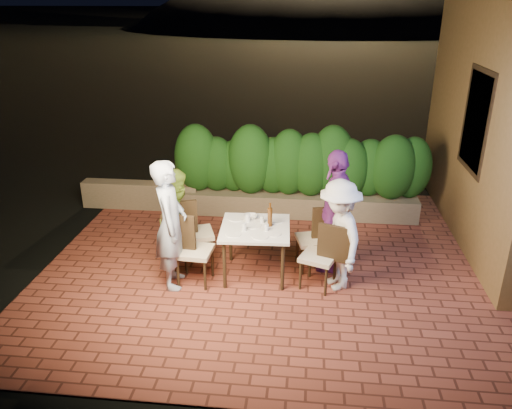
# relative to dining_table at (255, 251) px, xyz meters

# --- Properties ---
(ground) EXTENTS (400.00, 400.00, 0.00)m
(ground) POSITION_rel_dining_table_xyz_m (0.38, -0.08, -0.40)
(ground) COLOR black
(ground) RESTS_ON ground
(terrace_floor) EXTENTS (7.00, 6.00, 0.15)m
(terrace_floor) POSITION_rel_dining_table_xyz_m (0.38, 0.42, -0.45)
(terrace_floor) COLOR brown
(terrace_floor) RESTS_ON ground
(window_pane) EXTENTS (0.08, 1.00, 1.40)m
(window_pane) POSITION_rel_dining_table_xyz_m (3.20, 1.42, 1.62)
(window_pane) COLOR black
(window_pane) RESTS_ON building_wall
(window_frame) EXTENTS (0.06, 1.15, 1.55)m
(window_frame) POSITION_rel_dining_table_xyz_m (3.19, 1.42, 1.62)
(window_frame) COLOR black
(window_frame) RESTS_ON building_wall
(planter) EXTENTS (4.20, 0.55, 0.40)m
(planter) POSITION_rel_dining_table_xyz_m (0.58, 2.22, -0.17)
(planter) COLOR #736549
(planter) RESTS_ON ground
(hedge) EXTENTS (4.00, 0.70, 1.10)m
(hedge) POSITION_rel_dining_table_xyz_m (0.58, 2.22, 0.57)
(hedge) COLOR #174312
(hedge) RESTS_ON planter
(parapet) EXTENTS (2.20, 0.30, 0.50)m
(parapet) POSITION_rel_dining_table_xyz_m (-2.42, 2.22, -0.12)
(parapet) COLOR #736549
(parapet) RESTS_ON ground
(hill) EXTENTS (52.00, 40.00, 22.00)m
(hill) POSITION_rel_dining_table_xyz_m (2.38, 59.92, -4.38)
(hill) COLOR black
(hill) RESTS_ON ground
(dining_table) EXTENTS (1.00, 1.00, 0.75)m
(dining_table) POSITION_rel_dining_table_xyz_m (0.00, 0.00, 0.00)
(dining_table) COLOR white
(dining_table) RESTS_ON ground
(plate_nw) EXTENTS (0.21, 0.21, 0.01)m
(plate_nw) POSITION_rel_dining_table_xyz_m (-0.27, -0.27, 0.38)
(plate_nw) COLOR white
(plate_nw) RESTS_ON dining_table
(plate_sw) EXTENTS (0.21, 0.21, 0.01)m
(plate_sw) POSITION_rel_dining_table_xyz_m (-0.31, 0.24, 0.38)
(plate_sw) COLOR white
(plate_sw) RESTS_ON dining_table
(plate_ne) EXTENTS (0.20, 0.20, 0.01)m
(plate_ne) POSITION_rel_dining_table_xyz_m (0.27, -0.19, 0.38)
(plate_ne) COLOR white
(plate_ne) RESTS_ON dining_table
(plate_se) EXTENTS (0.21, 0.21, 0.01)m
(plate_se) POSITION_rel_dining_table_xyz_m (0.28, 0.24, 0.38)
(plate_se) COLOR white
(plate_se) RESTS_ON dining_table
(plate_centre) EXTENTS (0.23, 0.23, 0.01)m
(plate_centre) POSITION_rel_dining_table_xyz_m (-0.03, 0.04, 0.38)
(plate_centre) COLOR white
(plate_centre) RESTS_ON dining_table
(plate_front) EXTENTS (0.23, 0.23, 0.01)m
(plate_front) POSITION_rel_dining_table_xyz_m (0.10, -0.29, 0.38)
(plate_front) COLOR white
(plate_front) RESTS_ON dining_table
(glass_nw) EXTENTS (0.07, 0.07, 0.11)m
(glass_nw) POSITION_rel_dining_table_xyz_m (-0.14, -0.12, 0.43)
(glass_nw) COLOR silver
(glass_nw) RESTS_ON dining_table
(glass_sw) EXTENTS (0.07, 0.07, 0.12)m
(glass_sw) POSITION_rel_dining_table_xyz_m (-0.12, 0.17, 0.44)
(glass_sw) COLOR silver
(glass_sw) RESTS_ON dining_table
(glass_ne) EXTENTS (0.06, 0.06, 0.10)m
(glass_ne) POSITION_rel_dining_table_xyz_m (0.17, -0.10, 0.42)
(glass_ne) COLOR silver
(glass_ne) RESTS_ON dining_table
(glass_se) EXTENTS (0.06, 0.06, 0.10)m
(glass_se) POSITION_rel_dining_table_xyz_m (0.08, 0.16, 0.43)
(glass_se) COLOR silver
(glass_se) RESTS_ON dining_table
(beer_bottle) EXTENTS (0.07, 0.07, 0.35)m
(beer_bottle) POSITION_rel_dining_table_xyz_m (0.20, 0.06, 0.55)
(beer_bottle) COLOR #46260B
(beer_bottle) RESTS_ON dining_table
(bowl) EXTENTS (0.21, 0.21, 0.05)m
(bowl) POSITION_rel_dining_table_xyz_m (-0.10, 0.30, 0.40)
(bowl) COLOR white
(bowl) RESTS_ON dining_table
(chair_left_front) EXTENTS (0.50, 0.50, 1.01)m
(chair_left_front) POSITION_rel_dining_table_xyz_m (-0.81, -0.30, 0.13)
(chair_left_front) COLOR black
(chair_left_front) RESTS_ON ground
(chair_left_back) EXTENTS (0.60, 0.60, 1.02)m
(chair_left_back) POSITION_rel_dining_table_xyz_m (-0.90, 0.24, 0.13)
(chair_left_back) COLOR black
(chair_left_back) RESTS_ON ground
(chair_right_front) EXTENTS (0.57, 0.57, 0.96)m
(chair_right_front) POSITION_rel_dining_table_xyz_m (0.89, -0.23, 0.11)
(chair_right_front) COLOR black
(chair_right_front) RESTS_ON ground
(chair_right_back) EXTENTS (0.54, 0.54, 0.96)m
(chair_right_back) POSITION_rel_dining_table_xyz_m (0.81, 0.28, 0.10)
(chair_right_back) COLOR black
(chair_right_back) RESTS_ON ground
(diner_blue) EXTENTS (0.54, 0.72, 1.81)m
(diner_blue) POSITION_rel_dining_table_xyz_m (-1.10, -0.37, 0.53)
(diner_blue) COLOR #A5B6D4
(diner_blue) RESTS_ON ground
(diner_green) EXTENTS (0.77, 0.87, 1.49)m
(diner_green) POSITION_rel_dining_table_xyz_m (-1.13, 0.19, 0.37)
(diner_green) COLOR #96BE3B
(diner_green) RESTS_ON ground
(diner_white) EXTENTS (0.90, 1.14, 1.56)m
(diner_white) POSITION_rel_dining_table_xyz_m (1.14, -0.20, 0.40)
(diner_white) COLOR white
(diner_white) RESTS_ON ground
(diner_purple) EXTENTS (0.68, 1.14, 1.82)m
(diner_purple) POSITION_rel_dining_table_xyz_m (1.11, 0.32, 0.53)
(diner_purple) COLOR #6E287A
(diner_purple) RESTS_ON ground
(parapet_lamp) EXTENTS (0.10, 0.10, 0.14)m
(parapet_lamp) POSITION_rel_dining_table_xyz_m (-1.87, 2.22, 0.20)
(parapet_lamp) COLOR orange
(parapet_lamp) RESTS_ON parapet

